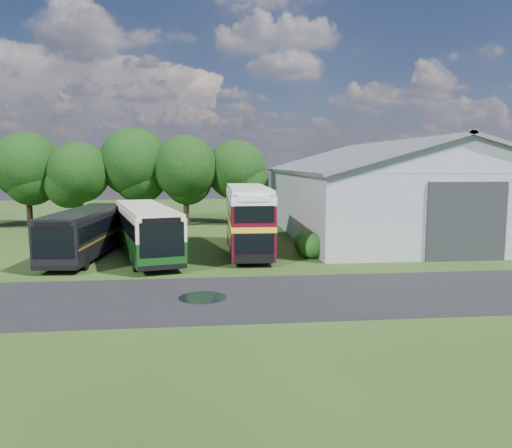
{
  "coord_description": "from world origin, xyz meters",
  "views": [
    {
      "loc": [
        -1.48,
        -25.42,
        6.17
      ],
      "look_at": [
        2.17,
        8.0,
        2.03
      ],
      "focal_mm": 35.0,
      "sensor_mm": 36.0,
      "label": 1
    }
  ],
  "objects": [
    {
      "name": "bus_maroon_double",
      "position": [
        1.66,
        8.37,
        2.28
      ],
      "size": [
        2.95,
        10.67,
        4.56
      ],
      "rotation": [
        0.0,
        0.0,
        -0.02
      ],
      "color": "black",
      "rests_on": "ground"
    },
    {
      "name": "ground",
      "position": [
        0.0,
        0.0,
        0.0
      ],
      "size": [
        120.0,
        120.0,
        0.0
      ],
      "primitive_type": "plane",
      "color": "#203611",
      "rests_on": "ground"
    },
    {
      "name": "tree_left_b",
      "position": [
        -13.0,
        23.5,
        5.25
      ],
      "size": [
        5.78,
        5.78,
        8.16
      ],
      "color": "black",
      "rests_on": "ground"
    },
    {
      "name": "shrub_front",
      "position": [
        5.6,
        6.0,
        0.0
      ],
      "size": [
        1.7,
        1.7,
        1.7
      ],
      "primitive_type": "sphere",
      "color": "#194714",
      "rests_on": "ground"
    },
    {
      "name": "puddle",
      "position": [
        -1.5,
        -3.0,
        0.0
      ],
      "size": [
        2.2,
        2.2,
        0.01
      ],
      "primitive_type": "cylinder",
      "color": "black",
      "rests_on": "ground"
    },
    {
      "name": "tree_right_a",
      "position": [
        -3.0,
        23.8,
        5.69
      ],
      "size": [
        6.26,
        6.26,
        8.83
      ],
      "color": "black",
      "rests_on": "ground"
    },
    {
      "name": "bus_green_single",
      "position": [
        -5.13,
        7.53,
        1.79
      ],
      "size": [
        5.73,
        12.48,
        3.35
      ],
      "rotation": [
        0.0,
        0.0,
        0.25
      ],
      "color": "black",
      "rests_on": "ground"
    },
    {
      "name": "shrub_mid",
      "position": [
        5.6,
        8.0,
        0.0
      ],
      "size": [
        1.6,
        1.6,
        1.6
      ],
      "primitive_type": "sphere",
      "color": "#194714",
      "rests_on": "ground"
    },
    {
      "name": "storage_shed",
      "position": [
        15.0,
        15.98,
        4.17
      ],
      "size": [
        18.8,
        24.8,
        8.15
      ],
      "color": "gray",
      "rests_on": "ground"
    },
    {
      "name": "bus_dark_single",
      "position": [
        -9.05,
        7.87,
        1.66
      ],
      "size": [
        3.55,
        11.48,
        3.12
      ],
      "rotation": [
        0.0,
        0.0,
        -0.08
      ],
      "color": "black",
      "rests_on": "ground"
    },
    {
      "name": "asphalt_road",
      "position": [
        3.0,
        -3.0,
        0.0
      ],
      "size": [
        60.0,
        8.0,
        0.02
      ],
      "primitive_type": "cube",
      "color": "black",
      "rests_on": "ground"
    },
    {
      "name": "tree_mid",
      "position": [
        -8.0,
        24.8,
        6.18
      ],
      "size": [
        6.8,
        6.8,
        9.6
      ],
      "color": "black",
      "rests_on": "ground"
    },
    {
      "name": "tree_left_a",
      "position": [
        -18.0,
        24.5,
        5.87
      ],
      "size": [
        6.46,
        6.46,
        9.12
      ],
      "color": "black",
      "rests_on": "ground"
    },
    {
      "name": "tree_right_b",
      "position": [
        2.0,
        24.6,
        5.44
      ],
      "size": [
        5.98,
        5.98,
        8.45
      ],
      "color": "black",
      "rests_on": "ground"
    }
  ]
}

